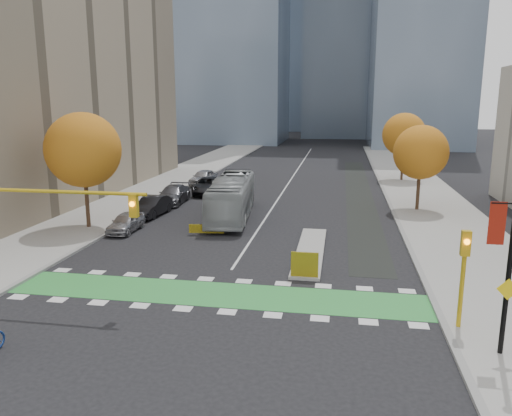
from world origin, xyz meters
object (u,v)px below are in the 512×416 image
at_px(tree_east_near, 421,152).
at_px(parked_car_c, 173,195).
at_px(parked_car_b, 152,206).
at_px(traffic_signal_west, 30,214).
at_px(parked_car_e, 203,177).
at_px(hazard_board, 305,265).
at_px(bus, 232,197).
at_px(parked_car_d, 208,186).
at_px(tree_west, 83,150).
at_px(traffic_signal_east, 464,265).
at_px(parked_car_a, 126,222).
at_px(tree_east_far, 404,135).

distance_m(tree_east_near, parked_car_c, 21.40).
bearing_deg(parked_car_b, traffic_signal_west, -81.95).
xyz_separation_m(parked_car_c, parked_car_e, (0.00, 10.00, 0.05)).
distance_m(hazard_board, parked_car_e, 30.37).
relative_size(bus, parked_car_d, 1.99).
relative_size(tree_west, parked_car_c, 1.53).
bearing_deg(parked_car_b, traffic_signal_east, -36.86).
bearing_deg(parked_car_a, parked_car_e, 89.70).
bearing_deg(parked_car_c, parked_car_b, -92.08).
xyz_separation_m(parked_car_a, parked_car_c, (0.00, 10.00, 0.10)).
bearing_deg(traffic_signal_west, traffic_signal_east, 0.01).
distance_m(tree_east_far, parked_car_d, 23.07).
distance_m(tree_west, parked_car_a, 5.79).
bearing_deg(parked_car_b, parked_car_e, 94.48).
bearing_deg(hazard_board, tree_east_far, 75.88).
height_order(hazard_board, parked_car_c, parked_car_c).
xyz_separation_m(tree_east_near, traffic_signal_east, (-1.50, -22.51, -2.13)).
relative_size(tree_east_near, parked_car_c, 1.32).
relative_size(tree_west, traffic_signal_east, 2.01).
distance_m(parked_car_b, parked_car_d, 10.18).
distance_m(parked_car_a, parked_car_b, 5.00).
height_order(parked_car_a, parked_car_d, parked_car_d).
bearing_deg(bus, tree_east_near, 12.42).
height_order(tree_east_near, parked_car_a, tree_east_near).
relative_size(hazard_board, parked_car_a, 0.35).
bearing_deg(hazard_board, parked_car_a, 150.19).
xyz_separation_m(tree_west, bus, (9.35, 5.18, -4.01)).
bearing_deg(parked_car_d, traffic_signal_west, -98.74).
distance_m(parked_car_b, parked_car_e, 15.00).
height_order(tree_east_near, traffic_signal_west, tree_east_near).
xyz_separation_m(tree_west, traffic_signal_west, (4.07, -12.51, -1.58)).
bearing_deg(tree_east_far, parked_car_c, -142.74).
distance_m(tree_west, parked_car_d, 16.18).
bearing_deg(tree_east_near, bus, -161.77).
distance_m(traffic_signal_west, parked_car_d, 27.36).
relative_size(traffic_signal_east, parked_car_d, 0.71).
bearing_deg(tree_east_near, parked_car_c, -179.04).
height_order(hazard_board, bus, bus).
bearing_deg(traffic_signal_west, parked_car_e, 91.91).
bearing_deg(traffic_signal_west, tree_east_far, 62.05).
bearing_deg(traffic_signal_east, parked_car_b, 138.66).
bearing_deg(tree_east_far, bus, -126.03).
distance_m(hazard_board, traffic_signal_east, 8.26).
relative_size(tree_west, bus, 0.72).
height_order(parked_car_b, parked_car_d, parked_car_d).
bearing_deg(parked_car_c, bus, -37.23).
relative_size(tree_east_far, parked_car_c, 1.43).
xyz_separation_m(parked_car_b, parked_car_d, (1.91, 10.00, 0.03)).
distance_m(tree_east_far, parked_car_c, 27.38).
height_order(parked_car_b, parked_car_c, parked_car_c).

